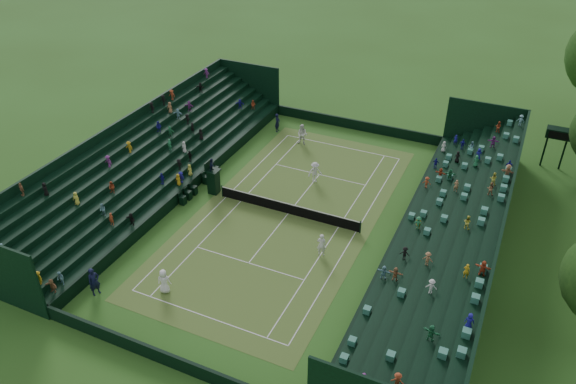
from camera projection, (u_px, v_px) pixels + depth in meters
name	position (u px, v px, depth m)	size (l,w,h in m)	color
ground	(288.00, 214.00, 42.97)	(160.00, 160.00, 0.00)	#2F591C
court_surface	(288.00, 214.00, 42.96)	(12.97, 26.77, 0.01)	#377828
perimeter_wall_north	(356.00, 125.00, 54.81)	(17.17, 0.20, 1.00)	black
perimeter_wall_south	(166.00, 359.00, 30.58)	(17.17, 0.20, 1.00)	black
perimeter_wall_east	(397.00, 237.00, 39.72)	(0.20, 31.77, 1.00)	black
perimeter_wall_west	(193.00, 184.00, 45.67)	(0.20, 31.77, 1.00)	black
north_grandstand	(459.00, 240.00, 37.68)	(6.60, 32.00, 4.90)	black
south_grandstand	(150.00, 162.00, 46.57)	(6.60, 32.00, 4.90)	black
tennis_net	(288.00, 208.00, 42.68)	(11.67, 0.10, 1.06)	black
scoreboard_tower	(558.00, 135.00, 47.23)	(2.00, 1.00, 3.70)	black
umpire_chair	(213.00, 178.00, 44.78)	(1.00, 1.00, 3.14)	black
courtside_chairs	(200.00, 184.00, 45.79)	(0.48, 5.45, 1.03)	black
player_near_west	(164.00, 281.00, 35.27)	(0.86, 0.56, 1.75)	white
player_near_east	(321.00, 245.00, 38.37)	(0.64, 0.42, 1.76)	silver
player_far_west	(302.00, 135.00, 51.94)	(0.97, 0.76, 2.00)	white
player_far_east	(315.00, 172.00, 46.41)	(1.19, 0.69, 1.84)	white
line_judge_north	(277.00, 122.00, 54.27)	(0.67, 0.44, 1.84)	black
line_judge_south	(94.00, 282.00, 35.05)	(0.73, 0.48, 2.00)	black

